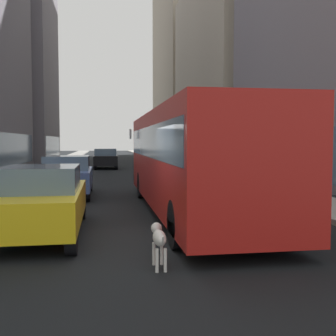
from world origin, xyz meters
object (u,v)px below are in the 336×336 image
car_yellow_taxi (43,200)px  dalmatian_dog (159,238)px  transit_bus (190,155)px  car_blue_hatchback (68,176)px  pedestrian_with_handbag (305,176)px  car_black_suv (105,158)px

car_yellow_taxi → dalmatian_dog: 3.68m
dalmatian_dog → transit_bus: bearing=72.5°
car_yellow_taxi → car_blue_hatchback: size_ratio=1.11×
transit_bus → car_yellow_taxi: 4.81m
transit_bus → car_yellow_taxi: bearing=-148.0°
car_yellow_taxi → dalmatian_dog: size_ratio=4.77×
transit_bus → pedestrian_with_handbag: (4.12, 0.68, -0.76)m
transit_bus → car_black_suv: 22.01m
car_blue_hatchback → pedestrian_with_handbag: bearing=-24.8°
car_yellow_taxi → dalmatian_dog: bearing=-50.6°
car_blue_hatchback → pedestrian_with_handbag: pedestrian_with_handbag is taller
dalmatian_dog → pedestrian_with_handbag: size_ratio=0.57×
car_yellow_taxi → transit_bus: bearing=32.0°
car_black_suv → car_yellow_taxi: bearing=-93.8°
transit_bus → dalmatian_dog: 5.73m
car_blue_hatchback → car_black_suv: bearing=84.8°
car_black_suv → pedestrian_with_handbag: size_ratio=2.78×
car_black_suv → dalmatian_dog: car_black_suv is taller
transit_bus → car_blue_hatchback: bearing=132.1°
car_yellow_taxi → car_blue_hatchback: 6.93m
dalmatian_dog → pedestrian_with_handbag: pedestrian_with_handbag is taller
car_yellow_taxi → pedestrian_with_handbag: pedestrian_with_handbag is taller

